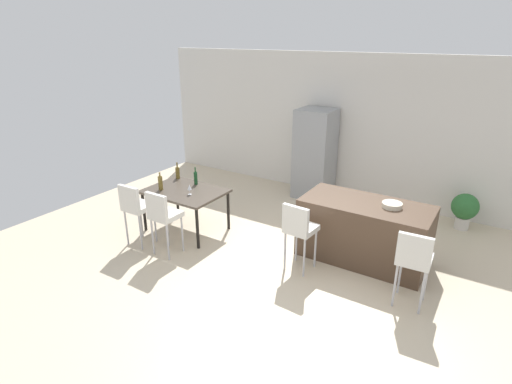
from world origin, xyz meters
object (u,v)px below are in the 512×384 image
bar_chair_middle (414,258)px  dining_table (185,194)px  potted_plant (465,208)px  kitchen_island (364,231)px  dining_chair_near (135,205)px  dining_chair_far (163,214)px  wine_bottle_inner (160,183)px  refrigerator (315,154)px  bar_chair_left (299,227)px  wine_glass_middle (189,187)px  wine_bottle_left (196,178)px  fruit_bowl (392,205)px  wine_bottle_near (178,173)px

bar_chair_middle → dining_table: bearing=177.8°
bar_chair_middle → potted_plant: size_ratio=1.61×
kitchen_island → potted_plant: bearing=59.2°
dining_chair_near → potted_plant: bearing=38.4°
bar_chair_middle → dining_table: size_ratio=0.80×
kitchen_island → dining_chair_far: 3.05m
kitchen_island → dining_table: kitchen_island is taller
dining_chair_far → dining_chair_near: bearing=180.0°
wine_bottle_inner → potted_plant: wine_bottle_inner is taller
dining_chair_near → refrigerator: size_ratio=0.57×
bar_chair_left → dining_table: bearing=176.3°
wine_glass_middle → potted_plant: (3.88, 2.73, -0.48)m
wine_bottle_left → fruit_bowl: wine_bottle_left is taller
dining_table → wine_bottle_left: wine_bottle_left is taller
fruit_bowl → potted_plant: fruit_bowl is taller
bar_chair_left → dining_chair_far: same height
bar_chair_left → dining_table: 2.25m
dining_chair_far → wine_glass_middle: 0.76m
bar_chair_middle → wine_bottle_near: 4.36m
dining_chair_near → wine_bottle_left: (0.26, 1.17, 0.16)m
wine_bottle_inner → wine_bottle_near: bearing=104.6°
kitchen_island → refrigerator: bearing=131.6°
wine_bottle_near → wine_bottle_inner: (0.15, -0.59, 0.01)m
dining_chair_near → wine_glass_middle: bearing=56.3°
bar_chair_left → fruit_bowl: size_ratio=3.70×
dining_chair_near → kitchen_island: bearing=25.3°
refrigerator → potted_plant: refrigerator is taller
dining_chair_near → wine_glass_middle: (0.49, 0.74, 0.17)m
wine_glass_middle → kitchen_island: bearing=16.1°
kitchen_island → dining_table: bearing=-166.8°
dining_chair_far → wine_bottle_inner: size_ratio=3.39×
kitchen_island → dining_chair_far: size_ratio=1.78×
wine_bottle_inner → wine_bottle_left: bearing=57.6°
wine_bottle_left → fruit_bowl: (3.30, 0.40, 0.10)m
dining_table → fruit_bowl: (3.27, 0.73, 0.28)m
fruit_bowl → dining_chair_near: bearing=-156.3°
bar_chair_middle → wine_bottle_left: bearing=172.9°
wine_glass_middle → refrigerator: bearing=70.1°
dining_chair_near → wine_bottle_inner: (-0.07, 0.64, 0.17)m
potted_plant → wine_bottle_near: bearing=-154.1°
refrigerator → potted_plant: 2.94m
bar_chair_middle → wine_glass_middle: bar_chair_middle is taller
dining_table → potted_plant: dining_table is taller
wine_bottle_left → refrigerator: size_ratio=0.17×
wine_glass_middle → potted_plant: bearing=35.1°
wine_glass_middle → fruit_bowl: size_ratio=0.61×
kitchen_island → wine_bottle_inner: size_ratio=6.03×
wine_bottle_near → refrigerator: (1.71, 2.24, 0.07)m
refrigerator → bar_chair_left: bearing=-69.3°
wine_bottle_near → kitchen_island: bearing=4.8°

